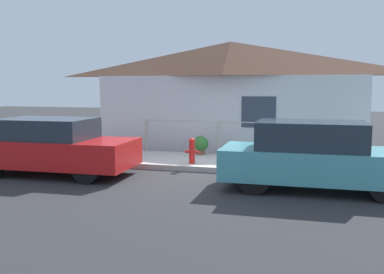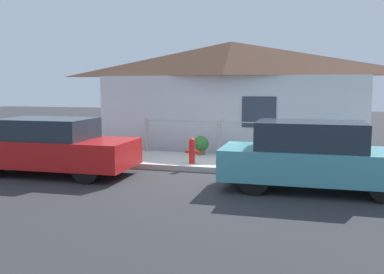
{
  "view_description": "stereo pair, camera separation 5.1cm",
  "coord_description": "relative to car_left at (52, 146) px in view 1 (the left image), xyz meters",
  "views": [
    {
      "loc": [
        2.65,
        -10.81,
        2.28
      ],
      "look_at": [
        -0.36,
        0.3,
        0.9
      ],
      "focal_mm": 40.0,
      "sensor_mm": 36.0,
      "label": 1
    },
    {
      "loc": [
        2.7,
        -10.79,
        2.28
      ],
      "look_at": [
        -0.36,
        0.3,
        0.9
      ],
      "focal_mm": 40.0,
      "sensor_mm": 36.0,
      "label": 2
    }
  ],
  "objects": [
    {
      "name": "car_right",
      "position": [
        6.51,
        0.0,
        0.02
      ],
      "size": [
        4.16,
        1.64,
        1.52
      ],
      "rotation": [
        0.0,
        0.0,
        0.01
      ],
      "color": "teal",
      "rests_on": "ground_plane"
    },
    {
      "name": "potted_plant_near_hydrant",
      "position": [
        3.12,
        3.27,
        -0.27
      ],
      "size": [
        0.48,
        0.48,
        0.58
      ],
      "color": "brown",
      "rests_on": "sidewalk"
    },
    {
      "name": "house",
      "position": [
        3.66,
        5.3,
        2.28
      ],
      "size": [
        9.39,
        2.23,
        3.81
      ],
      "color": "silver",
      "rests_on": "ground_plane"
    },
    {
      "name": "car_left",
      "position": [
        0.0,
        0.0,
        0.0
      ],
      "size": [
        4.2,
        1.83,
        1.45
      ],
      "rotation": [
        0.0,
        0.0,
        0.02
      ],
      "color": "red",
      "rests_on": "ground_plane"
    },
    {
      "name": "sidewalk",
      "position": [
        3.66,
        2.43,
        -0.66
      ],
      "size": [
        24.0,
        2.34,
        0.14
      ],
      "color": "#B2AFA8",
      "rests_on": "ground_plane"
    },
    {
      "name": "ground_plane",
      "position": [
        3.66,
        1.26,
        -0.73
      ],
      "size": [
        60.0,
        60.0,
        0.0
      ],
      "primitive_type": "plane",
      "color": "#2D2D30"
    },
    {
      "name": "fence",
      "position": [
        3.66,
        3.44,
        0.01
      ],
      "size": [
        4.9,
        0.1,
        1.07
      ],
      "color": "#999993",
      "rests_on": "sidewalk"
    },
    {
      "name": "fire_hydrant",
      "position": [
        3.26,
        1.69,
        -0.21
      ],
      "size": [
        0.39,
        0.17,
        0.72
      ],
      "color": "red",
      "rests_on": "sidewalk"
    }
  ]
}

